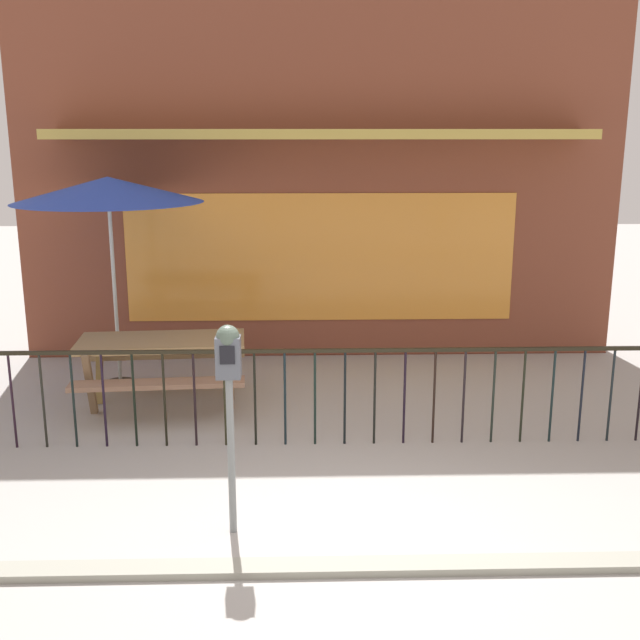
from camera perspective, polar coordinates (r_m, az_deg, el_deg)
The scene contains 7 objects.
ground at distance 5.99m, azimuth 1.46°, elevation -15.88°, with size 40.00×40.00×0.00m, color #A39F9B.
pub_storefront at distance 10.28m, azimuth 0.01°, elevation 13.48°, with size 7.92×1.24×5.85m.
patio_fence_front at distance 7.34m, azimuth 0.75°, elevation -4.45°, with size 6.68×0.04×0.97m.
picnic_table_left at distance 8.56m, azimuth -11.72°, elevation -2.45°, with size 1.89×1.48×0.79m.
patio_umbrella at distance 9.10m, azimuth -15.55°, elevation 9.28°, with size 2.15×2.15×2.48m.
parking_meter_near at distance 5.59m, azimuth -6.83°, elevation -4.08°, with size 0.18×0.17×1.63m.
curb_edge at distance 5.59m, azimuth 1.72°, elevation -18.20°, with size 11.09×0.20×0.11m, color gray.
Camera 1 is at (-0.29, -5.19, 2.97)m, focal length 42.83 mm.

